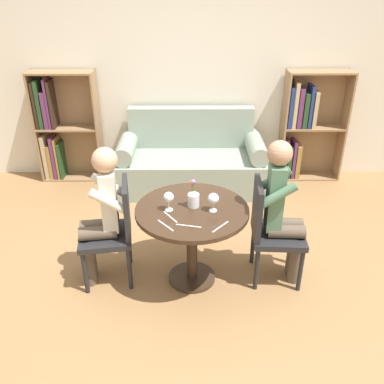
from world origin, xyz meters
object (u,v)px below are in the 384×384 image
Objects in this scene: chair_left at (114,228)px; chair_right at (270,228)px; flower_vase at (193,198)px; couch at (191,162)px; person_right at (283,211)px; person_left at (100,214)px; bookshelf_right at (305,127)px; bookshelf_left at (60,129)px; wine_glass_right at (213,199)px; wine_glass_left at (169,198)px.

chair_left is 1.00× the size of chair_right.
chair_right is 0.69m from flower_vase.
couch is 1.93m from person_right.
person_right reaches higher than person_left.
couch reaches higher than chair_right.
bookshelf_right reaches higher than chair_right.
couch is 1.87m from chair_right.
couch is at bearing -9.34° from bookshelf_left.
bookshelf_left is at bearing 128.90° from flower_vase.
bookshelf_left is 2.60m from flower_vase.
bookshelf_right is 2.16m from chair_right.
flower_vase is at bearing 155.50° from wine_glass_right.
chair_right is 5.76× the size of wine_glass_left.
chair_right is at bearing 87.95° from person_right.
person_right is at bearing -40.67° from bookshelf_left.
person_right reaches higher than chair_left.
chair_left is 3.63× the size of flower_vase.
wine_glass_right is at bearing -120.81° from bookshelf_right.
bookshelf_left is at bearing 179.96° from bookshelf_right.
wine_glass_left is (-1.59, -2.08, 0.14)m from bookshelf_right.
couch is at bearing 95.12° from wine_glass_right.
wine_glass_left is 0.63× the size of flower_vase.
bookshelf_left is 8.90× the size of wine_glass_right.
person_left reaches higher than wine_glass_right.
person_left is 0.96× the size of person_right.
bookshelf_right is 2.95m from person_left.
chair_left is at bearing -110.22° from couch.
bookshelf_left is 2.76m from wine_glass_right.
person_right reaches higher than couch.
flower_vase is (-0.63, -0.01, 0.28)m from chair_right.
couch is 1.40× the size of person_right.
wine_glass_left is (0.55, -0.05, 0.18)m from person_left.
person_left is at bearing 175.25° from wine_glass_left.
bookshelf_right is 2.88m from chair_left.
bookshelf_left is 1.08× the size of person_right.
bookshelf_right is at bearing 10.63° from couch.
bookshelf_left is 1.51× the size of chair_left.
chair_left is 0.17m from person_left.
bookshelf_left is 1.51× the size of chair_right.
wine_glass_left is (-0.91, -0.06, 0.16)m from person_right.
wine_glass_right is at bearing 100.07° from person_right.
wine_glass_right is (0.16, -1.83, 0.50)m from couch.
wine_glass_left is at bearing 77.18° from person_left.
bookshelf_right is 5.48× the size of flower_vase.
bookshelf_left is at bearing 124.72° from wine_glass_left.
bookshelf_left reaches higher than couch.
couch is 1.82m from flower_vase.
person_left is at bearing -179.14° from flower_vase.
bookshelf_left is 1.13× the size of person_left.
person_left is 0.76m from flower_vase.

